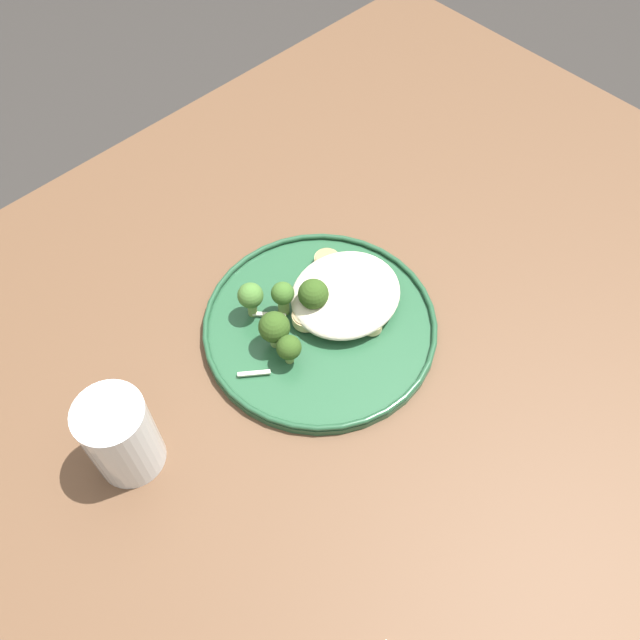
# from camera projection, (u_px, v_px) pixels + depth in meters

# --- Properties ---
(ground) EXTENTS (6.00, 6.00, 0.00)m
(ground) POSITION_uv_depth(u_px,v_px,m) (320.00, 541.00, 1.42)
(ground) COLOR #2D2B28
(wooden_dining_table) EXTENTS (1.40, 1.00, 0.74)m
(wooden_dining_table) POSITION_uv_depth(u_px,v_px,m) (320.00, 397.00, 0.87)
(wooden_dining_table) COLOR brown
(wooden_dining_table) RESTS_ON ground
(dinner_plate) EXTENTS (0.29, 0.29, 0.02)m
(dinner_plate) POSITION_uv_depth(u_px,v_px,m) (320.00, 325.00, 0.83)
(dinner_plate) COLOR #235133
(dinner_plate) RESTS_ON wooden_dining_table
(noodle_bed) EXTENTS (0.14, 0.13, 0.04)m
(noodle_bed) POSITION_uv_depth(u_px,v_px,m) (346.00, 294.00, 0.83)
(noodle_bed) COLOR beige
(noodle_bed) RESTS_ON dinner_plate
(seared_scallop_left_edge) EXTENTS (0.03, 0.03, 0.02)m
(seared_scallop_left_edge) POSITION_uv_depth(u_px,v_px,m) (306.00, 318.00, 0.82)
(seared_scallop_left_edge) COLOR #E5C689
(seared_scallop_left_edge) RESTS_ON dinner_plate
(seared_scallop_tiny_bay) EXTENTS (0.03, 0.03, 0.02)m
(seared_scallop_tiny_bay) POSITION_uv_depth(u_px,v_px,m) (350.00, 284.00, 0.85)
(seared_scallop_tiny_bay) COLOR beige
(seared_scallop_tiny_bay) RESTS_ON dinner_plate
(seared_scallop_half_hidden) EXTENTS (0.03, 0.03, 0.01)m
(seared_scallop_half_hidden) POSITION_uv_depth(u_px,v_px,m) (349.00, 299.00, 0.84)
(seared_scallop_half_hidden) COLOR #DBB77A
(seared_scallop_half_hidden) RESTS_ON dinner_plate
(seared_scallop_on_noodles) EXTENTS (0.03, 0.03, 0.01)m
(seared_scallop_on_noodles) POSITION_uv_depth(u_px,v_px,m) (327.00, 260.00, 0.87)
(seared_scallop_on_noodles) COLOR #DBB77A
(seared_scallop_on_noodles) RESTS_ON dinner_plate
(seared_scallop_center_golden) EXTENTS (0.02, 0.02, 0.02)m
(seared_scallop_center_golden) POSITION_uv_depth(u_px,v_px,m) (328.00, 301.00, 0.83)
(seared_scallop_center_golden) COLOR beige
(seared_scallop_center_golden) RESTS_ON dinner_plate
(seared_scallop_tilted_round) EXTENTS (0.03, 0.03, 0.01)m
(seared_scallop_tilted_round) POSITION_uv_depth(u_px,v_px,m) (372.00, 325.00, 0.81)
(seared_scallop_tilted_round) COLOR #E5C689
(seared_scallop_tilted_round) RESTS_ON dinner_plate
(seared_scallop_front_small) EXTENTS (0.03, 0.03, 0.02)m
(seared_scallop_front_small) POSITION_uv_depth(u_px,v_px,m) (365.00, 297.00, 0.84)
(seared_scallop_front_small) COLOR beige
(seared_scallop_front_small) RESTS_ON dinner_plate
(broccoli_floret_tall_stalk) EXTENTS (0.03, 0.03, 0.05)m
(broccoli_floret_tall_stalk) POSITION_uv_depth(u_px,v_px,m) (283.00, 296.00, 0.81)
(broccoli_floret_tall_stalk) COLOR #7A994C
(broccoli_floret_tall_stalk) RESTS_ON dinner_plate
(broccoli_floret_rear_charred) EXTENTS (0.04, 0.04, 0.06)m
(broccoli_floret_rear_charred) POSITION_uv_depth(u_px,v_px,m) (313.00, 295.00, 0.80)
(broccoli_floret_rear_charred) COLOR #89A356
(broccoli_floret_rear_charred) RESTS_ON dinner_plate
(broccoli_floret_small_sprig) EXTENTS (0.04, 0.04, 0.06)m
(broccoli_floret_small_sprig) POSITION_uv_depth(u_px,v_px,m) (274.00, 328.00, 0.78)
(broccoli_floret_small_sprig) COLOR #7A994C
(broccoli_floret_small_sprig) RESTS_ON dinner_plate
(broccoli_floret_front_edge) EXTENTS (0.03, 0.03, 0.05)m
(broccoli_floret_front_edge) POSITION_uv_depth(u_px,v_px,m) (251.00, 297.00, 0.81)
(broccoli_floret_front_edge) COLOR #7A994C
(broccoli_floret_front_edge) RESTS_ON dinner_plate
(broccoli_floret_near_rim) EXTENTS (0.03, 0.03, 0.04)m
(broccoli_floret_near_rim) POSITION_uv_depth(u_px,v_px,m) (289.00, 348.00, 0.78)
(broccoli_floret_near_rim) COLOR #7A994C
(broccoli_floret_near_rim) RESTS_ON dinner_plate
(onion_sliver_long_sliver) EXTENTS (0.03, 0.03, 0.00)m
(onion_sliver_long_sliver) POSITION_uv_depth(u_px,v_px,m) (269.00, 315.00, 0.83)
(onion_sliver_long_sliver) COLOR silver
(onion_sliver_long_sliver) RESTS_ON dinner_plate
(onion_sliver_pale_crescent) EXTENTS (0.03, 0.03, 0.00)m
(onion_sliver_pale_crescent) POSITION_uv_depth(u_px,v_px,m) (254.00, 373.00, 0.78)
(onion_sliver_pale_crescent) COLOR silver
(onion_sliver_pale_crescent) RESTS_ON dinner_plate
(water_glass) EXTENTS (0.07, 0.07, 0.11)m
(water_glass) POSITION_uv_depth(u_px,v_px,m) (123.00, 439.00, 0.70)
(water_glass) COLOR silver
(water_glass) RESTS_ON wooden_dining_table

